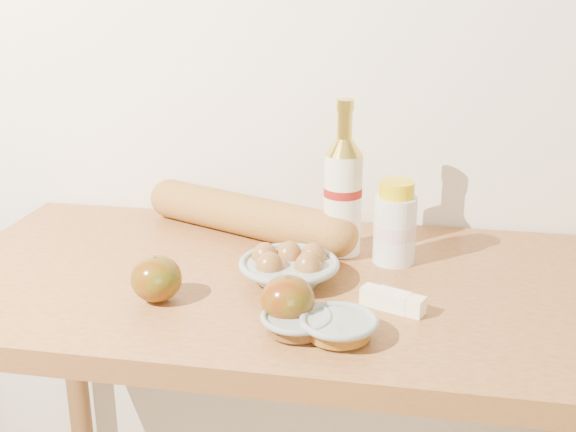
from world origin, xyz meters
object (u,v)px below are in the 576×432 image
object	(u,v)px
table	(291,343)
bourbon_bottle	(343,193)
baguette	(247,216)
cream_bottle	(395,225)
egg_bowl	(289,267)

from	to	relation	value
table	bourbon_bottle	distance (m)	0.28
bourbon_bottle	baguette	bearing A→B (deg)	149.07
table	baguette	distance (m)	0.27
table	cream_bottle	bearing A→B (deg)	32.09
cream_bottle	egg_bowl	size ratio (longest dim) A/B	0.76
bourbon_bottle	egg_bowl	xyz separation A→B (m)	(-0.07, -0.14, -0.09)
egg_bowl	baguette	world-z (taller)	baguette
egg_bowl	baguette	xyz separation A→B (m)	(-0.12, 0.20, 0.02)
cream_bottle	bourbon_bottle	bearing A→B (deg)	143.52
table	cream_bottle	size ratio (longest dim) A/B	8.19
egg_bowl	baguette	bearing A→B (deg)	120.95
table	bourbon_bottle	size ratio (longest dim) A/B	4.30
table	egg_bowl	size ratio (longest dim) A/B	6.22
cream_bottle	baguette	world-z (taller)	cream_bottle
baguette	table	bearing A→B (deg)	-34.48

